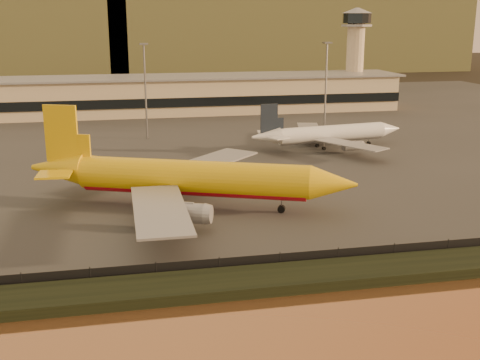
% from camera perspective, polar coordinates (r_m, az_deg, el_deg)
% --- Properties ---
extents(ground, '(900.00, 900.00, 0.00)m').
position_cam_1_polar(ground, '(90.80, 0.39, -5.47)').
color(ground, black).
rests_on(ground, ground).
extents(embankment, '(320.00, 7.00, 1.40)m').
position_cam_1_polar(embankment, '(75.25, 3.12, -9.41)').
color(embankment, black).
rests_on(embankment, ground).
extents(tarmac, '(320.00, 220.00, 0.20)m').
position_cam_1_polar(tarmac, '(181.83, -5.87, 4.93)').
color(tarmac, '#2D2D2D').
rests_on(tarmac, ground).
extents(perimeter_fence, '(300.00, 0.05, 2.20)m').
position_cam_1_polar(perimeter_fence, '(78.55, 2.38, -7.84)').
color(perimeter_fence, black).
rests_on(perimeter_fence, tarmac).
extents(terminal_building, '(202.00, 25.00, 12.60)m').
position_cam_1_polar(terminal_building, '(210.30, -10.76, 7.81)').
color(terminal_building, tan).
rests_on(terminal_building, tarmac).
extents(control_tower, '(11.20, 11.20, 35.50)m').
position_cam_1_polar(control_tower, '(231.66, 10.89, 12.28)').
color(control_tower, tan).
rests_on(control_tower, tarmac).
extents(apron_light_masts, '(152.20, 12.20, 25.40)m').
position_cam_1_polar(apron_light_masts, '(162.32, 0.07, 9.36)').
color(apron_light_masts, slate).
rests_on(apron_light_masts, tarmac).
extents(distant_hills, '(470.00, 160.00, 70.00)m').
position_cam_1_polar(distant_hills, '(423.17, -12.44, 14.66)').
color(distant_hills, olive).
rests_on(distant_hills, ground).
extents(dhl_cargo_jet, '(55.38, 52.40, 17.23)m').
position_cam_1_polar(dhl_cargo_jet, '(103.30, -4.99, 0.14)').
color(dhl_cargo_jet, '#E8B60C').
rests_on(dhl_cargo_jet, tarmac).
extents(white_narrowbody_jet, '(41.53, 40.15, 11.94)m').
position_cam_1_polar(white_narrowbody_jet, '(153.10, 8.43, 4.33)').
color(white_narrowbody_jet, white).
rests_on(white_narrowbody_jet, tarmac).
extents(gse_vehicle_yellow, '(4.30, 2.33, 1.85)m').
position_cam_1_polar(gse_vehicle_yellow, '(119.75, 3.38, 0.17)').
color(gse_vehicle_yellow, '#E8B60C').
rests_on(gse_vehicle_yellow, tarmac).
extents(gse_vehicle_white, '(3.81, 2.39, 1.59)m').
position_cam_1_polar(gse_vehicle_white, '(123.42, -11.28, 0.29)').
color(gse_vehicle_white, white).
rests_on(gse_vehicle_white, tarmac).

